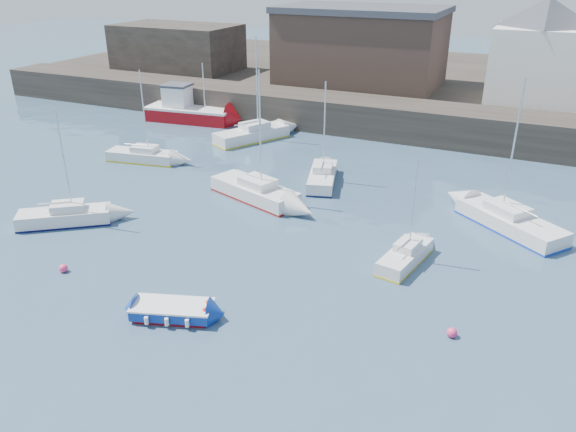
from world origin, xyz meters
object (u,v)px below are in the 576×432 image
at_px(blue_dinghy, 172,310).
at_px(sailboat_b, 255,191).
at_px(sailboat_a, 65,216).
at_px(sailboat_h, 252,134).
at_px(buoy_mid, 451,337).
at_px(fishing_boat, 188,110).
at_px(buoy_far, 243,182).
at_px(sailboat_c, 405,256).
at_px(sailboat_f, 323,176).
at_px(buoy_near, 64,272).
at_px(sailboat_d, 510,221).
at_px(sailboat_e, 143,156).

relative_size(blue_dinghy, sailboat_b, 0.45).
bearing_deg(sailboat_a, sailboat_h, 83.69).
distance_m(sailboat_a, buoy_mid, 23.40).
height_order(fishing_boat, buoy_far, fishing_boat).
height_order(sailboat_c, sailboat_f, sailboat_f).
xyz_separation_m(fishing_boat, sailboat_a, (6.68, -23.16, -0.61)).
distance_m(buoy_near, buoy_far, 15.22).
bearing_deg(sailboat_a, sailboat_d, 23.10).
height_order(sailboat_a, buoy_far, sailboat_a).
xyz_separation_m(blue_dinghy, fishing_boat, (-18.36, 28.59, 0.73)).
bearing_deg(fishing_boat, buoy_near, -68.51).
relative_size(blue_dinghy, buoy_far, 8.81).
bearing_deg(sailboat_a, sailboat_b, 43.73).
bearing_deg(buoy_near, sailboat_c, 27.61).
bearing_deg(sailboat_b, sailboat_e, 165.32).
xyz_separation_m(blue_dinghy, sailboat_f, (0.01, 18.31, 0.12)).
bearing_deg(sailboat_e, buoy_far, -4.31).
height_order(buoy_mid, buoy_far, buoy_mid).
distance_m(sailboat_a, sailboat_d, 26.71).
xyz_separation_m(sailboat_c, buoy_far, (-13.54, 6.81, -0.44)).
bearing_deg(sailboat_a, blue_dinghy, -24.94).
xyz_separation_m(blue_dinghy, sailboat_a, (-11.68, 5.43, 0.11)).
xyz_separation_m(sailboat_f, buoy_mid, (11.64, -14.52, -0.50)).
distance_m(sailboat_e, sailboat_f, 14.81).
xyz_separation_m(sailboat_a, buoy_mid, (23.34, -1.64, -0.50)).
distance_m(fishing_boat, buoy_near, 29.68).
bearing_deg(buoy_mid, buoy_far, 144.05).
relative_size(sailboat_b, buoy_near, 19.50).
bearing_deg(blue_dinghy, sailboat_f, 89.96).
distance_m(blue_dinghy, buoy_far, 16.90).
relative_size(buoy_near, buoy_far, 0.99).
bearing_deg(sailboat_d, blue_dinghy, -129.02).
height_order(sailboat_f, buoy_near, sailboat_f).
bearing_deg(sailboat_a, buoy_near, -46.65).
bearing_deg(sailboat_b, blue_dinghy, -77.56).
bearing_deg(sailboat_h, sailboat_c, -42.30).
relative_size(buoy_mid, buoy_far, 1.01).
bearing_deg(sailboat_b, buoy_far, 133.55).
xyz_separation_m(sailboat_a, sailboat_f, (11.69, 12.88, 0.01)).
height_order(sailboat_d, sailboat_h, sailboat_h).
bearing_deg(buoy_mid, blue_dinghy, -161.99).
bearing_deg(buoy_near, sailboat_a, 133.35).
height_order(sailboat_f, buoy_mid, sailboat_f).
height_order(sailboat_f, sailboat_h, sailboat_h).
xyz_separation_m(sailboat_a, sailboat_h, (2.21, 19.97, 0.08)).
height_order(sailboat_a, sailboat_f, sailboat_f).
distance_m(blue_dinghy, fishing_boat, 33.99).
bearing_deg(buoy_near, sailboat_b, 70.62).
bearing_deg(sailboat_d, sailboat_a, -156.90).
height_order(sailboat_f, buoy_far, sailboat_f).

